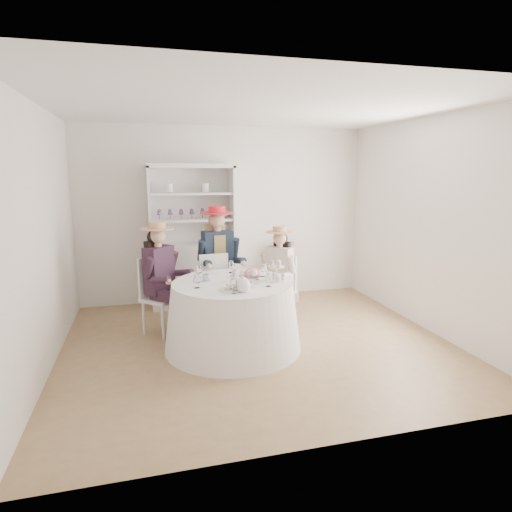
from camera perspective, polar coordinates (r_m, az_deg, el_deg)
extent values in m
plane|color=olive|center=(5.21, 0.28, -11.62)|extent=(4.50, 4.50, 0.00)
plane|color=white|center=(4.85, 0.32, 19.27)|extent=(4.50, 4.50, 0.00)
plane|color=white|center=(6.78, -4.09, 5.51)|extent=(4.50, 0.00, 4.50)
plane|color=white|center=(2.99, 10.26, -1.93)|extent=(4.50, 0.00, 4.50)
plane|color=white|center=(4.79, -26.70, 1.97)|extent=(0.00, 4.50, 4.50)
plane|color=white|center=(5.84, 22.20, 3.79)|extent=(0.00, 4.50, 4.50)
cone|color=white|center=(4.98, -3.12, -7.98)|extent=(1.57, 1.57, 0.77)
cylinder|color=white|center=(4.87, -3.17, -3.59)|extent=(1.37, 1.37, 0.02)
cube|color=silver|center=(6.61, -8.32, -2.46)|extent=(1.34, 0.95, 0.94)
cube|color=silver|center=(6.65, -8.78, 6.79)|extent=(1.17, 0.55, 1.15)
cube|color=silver|center=(6.42, -8.74, 11.80)|extent=(1.34, 0.95, 0.06)
cube|color=silver|center=(6.41, -14.04, 6.42)|extent=(0.23, 0.45, 1.15)
cube|color=silver|center=(6.53, -3.23, 6.82)|extent=(0.23, 0.45, 1.15)
cube|color=silver|center=(6.46, -8.53, 4.80)|extent=(1.24, 0.86, 0.03)
cube|color=silver|center=(6.43, -8.63, 8.24)|extent=(1.24, 0.86, 0.03)
sphere|color=white|center=(6.52, -4.40, 5.69)|extent=(0.15, 0.15, 0.15)
cube|color=silver|center=(6.89, 3.95, -3.04)|extent=(0.53, 0.53, 0.65)
cylinder|color=black|center=(6.79, 4.00, 0.73)|extent=(0.29, 0.29, 0.27)
cube|color=silver|center=(5.50, -12.48, -5.61)|extent=(0.57, 0.57, 0.04)
cylinder|color=silver|center=(5.36, -12.28, -8.67)|extent=(0.04, 0.04, 0.44)
cylinder|color=silver|center=(5.58, -10.02, -7.76)|extent=(0.04, 0.04, 0.44)
cylinder|color=silver|center=(5.57, -14.74, -8.01)|extent=(0.04, 0.04, 0.44)
cylinder|color=silver|center=(5.79, -12.47, -7.17)|extent=(0.04, 0.04, 0.44)
cube|color=silver|center=(5.55, -13.97, -2.62)|extent=(0.29, 0.29, 0.50)
cube|color=black|center=(5.42, -12.80, -1.81)|extent=(0.40, 0.40, 0.58)
cube|color=black|center=(5.34, -12.23, -5.23)|extent=(0.33, 0.34, 0.12)
cylinder|color=black|center=(5.34, -10.97, -8.58)|extent=(0.10, 0.10, 0.46)
cylinder|color=black|center=(5.23, -14.07, -1.54)|extent=(0.19, 0.19, 0.28)
cube|color=black|center=(5.47, -10.94, -4.79)|extent=(0.33, 0.34, 0.12)
cylinder|color=black|center=(5.47, -9.70, -8.06)|extent=(0.10, 0.10, 0.46)
cylinder|color=black|center=(5.53, -11.05, -0.74)|extent=(0.19, 0.19, 0.28)
cylinder|color=#D8A889|center=(5.36, -12.94, 1.44)|extent=(0.09, 0.09, 0.08)
sphere|color=#D8A889|center=(5.34, -13.00, 2.61)|extent=(0.19, 0.19, 0.19)
sphere|color=black|center=(5.38, -13.34, 2.49)|extent=(0.19, 0.19, 0.19)
cube|color=black|center=(5.44, -13.50, 0.05)|extent=(0.23, 0.23, 0.38)
cylinder|color=tan|center=(5.33, -13.04, 3.57)|extent=(0.40, 0.40, 0.01)
cylinder|color=tan|center=(5.33, -13.06, 4.00)|extent=(0.20, 0.20, 0.08)
cube|color=silver|center=(5.91, -5.01, -3.75)|extent=(0.50, 0.50, 0.04)
cylinder|color=silver|center=(5.77, -6.15, -6.79)|extent=(0.04, 0.04, 0.49)
cylinder|color=silver|center=(5.87, -2.78, -6.42)|extent=(0.04, 0.04, 0.49)
cylinder|color=silver|center=(6.10, -7.06, -5.81)|extent=(0.04, 0.04, 0.49)
cylinder|color=silver|center=(6.19, -3.87, -5.49)|extent=(0.04, 0.04, 0.49)
cube|color=silver|center=(6.02, -5.61, -0.53)|extent=(0.42, 0.09, 0.56)
cube|color=#1B2737|center=(5.83, -5.14, 0.21)|extent=(0.42, 0.27, 0.64)
cube|color=tan|center=(5.83, -5.14, 0.21)|extent=(0.18, 0.26, 0.56)
cube|color=#1B2737|center=(5.73, -5.59, -3.30)|extent=(0.19, 0.39, 0.13)
cylinder|color=#1B2737|center=(5.68, -5.08, -6.93)|extent=(0.11, 0.11, 0.51)
cylinder|color=#1B2737|center=(5.72, -7.23, 0.73)|extent=(0.12, 0.20, 0.31)
cube|color=#1B2737|center=(5.79, -3.69, -3.13)|extent=(0.19, 0.39, 0.13)
cylinder|color=#1B2737|center=(5.74, -3.16, -6.71)|extent=(0.11, 0.11, 0.51)
cylinder|color=#1B2737|center=(5.85, -2.87, 1.04)|extent=(0.12, 0.20, 0.31)
cylinder|color=#D8A889|center=(5.78, -5.20, 3.56)|extent=(0.10, 0.10, 0.09)
sphere|color=#D8A889|center=(5.76, -5.22, 4.77)|extent=(0.21, 0.21, 0.21)
sphere|color=tan|center=(5.81, -5.36, 4.65)|extent=(0.21, 0.21, 0.21)
cube|color=tan|center=(5.89, -5.42, 2.17)|extent=(0.28, 0.12, 0.42)
cylinder|color=red|center=(5.75, -5.24, 5.76)|extent=(0.44, 0.44, 0.01)
cylinder|color=red|center=(5.75, -5.24, 6.20)|extent=(0.22, 0.22, 0.09)
cube|color=silver|center=(5.77, 3.00, -4.90)|extent=(0.53, 0.53, 0.04)
cylinder|color=silver|center=(5.78, 0.97, -7.09)|extent=(0.03, 0.03, 0.41)
cylinder|color=silver|center=(5.65, 3.63, -7.56)|extent=(0.03, 0.03, 0.41)
cylinder|color=silver|center=(6.03, 2.38, -6.32)|extent=(0.03, 0.03, 0.41)
cylinder|color=silver|center=(5.90, 4.95, -6.74)|extent=(0.03, 0.03, 0.41)
cube|color=silver|center=(5.85, 3.79, -2.13)|extent=(0.27, 0.27, 0.47)
cube|color=beige|center=(5.70, 3.12, -1.52)|extent=(0.37, 0.37, 0.54)
cube|color=beige|center=(5.70, 1.74, -4.33)|extent=(0.31, 0.31, 0.11)
cylinder|color=beige|center=(5.67, 1.08, -7.36)|extent=(0.09, 0.09, 0.43)
cylinder|color=beige|center=(5.75, 1.25, -0.74)|extent=(0.17, 0.17, 0.26)
cube|color=beige|center=(5.62, 3.24, -4.56)|extent=(0.31, 0.31, 0.11)
cylinder|color=beige|center=(5.59, 2.59, -7.63)|extent=(0.09, 0.09, 0.43)
cylinder|color=beige|center=(5.57, 4.72, -1.15)|extent=(0.17, 0.17, 0.26)
cylinder|color=#D8A889|center=(5.65, 3.16, 1.35)|extent=(0.08, 0.08, 0.07)
sphere|color=#D8A889|center=(5.63, 3.17, 2.38)|extent=(0.18, 0.18, 0.18)
sphere|color=black|center=(5.67, 3.36, 2.29)|extent=(0.18, 0.18, 0.18)
cube|color=black|center=(5.74, 3.49, 0.17)|extent=(0.21, 0.21, 0.35)
cylinder|color=tan|center=(5.62, 3.18, 3.23)|extent=(0.37, 0.37, 0.01)
cylinder|color=tan|center=(5.61, 3.18, 3.60)|extent=(0.19, 0.19, 0.07)
cube|color=silver|center=(5.84, -6.02, -4.44)|extent=(0.43, 0.43, 0.04)
cylinder|color=silver|center=(6.09, -4.86, -6.01)|extent=(0.04, 0.04, 0.44)
cylinder|color=silver|center=(6.02, -7.83, -6.28)|extent=(0.04, 0.04, 0.44)
cylinder|color=silver|center=(5.80, -4.05, -6.91)|extent=(0.04, 0.04, 0.44)
cylinder|color=silver|center=(5.72, -7.16, -7.21)|extent=(0.04, 0.04, 0.44)
cube|color=silver|center=(5.60, -5.64, -2.25)|extent=(0.38, 0.06, 0.50)
imported|color=white|center=(4.91, -6.67, -2.95)|extent=(0.11, 0.11, 0.07)
imported|color=white|center=(5.10, -2.91, -2.36)|extent=(0.08, 0.08, 0.07)
imported|color=white|center=(5.03, -0.69, -2.57)|extent=(0.11, 0.11, 0.07)
imported|color=white|center=(4.84, -0.77, -3.21)|extent=(0.21, 0.21, 0.05)
sphere|color=pink|center=(4.86, 0.06, -2.27)|extent=(0.08, 0.08, 0.08)
sphere|color=white|center=(4.90, -0.23, -2.17)|extent=(0.08, 0.08, 0.08)
sphere|color=pink|center=(4.91, -0.74, -2.13)|extent=(0.08, 0.08, 0.08)
sphere|color=white|center=(4.89, -1.22, -2.19)|extent=(0.08, 0.08, 0.08)
sphere|color=pink|center=(4.85, -1.45, -2.30)|extent=(0.08, 0.08, 0.08)
sphere|color=white|center=(4.81, -1.33, -2.42)|extent=(0.08, 0.08, 0.08)
sphere|color=pink|center=(4.79, -0.90, -2.49)|extent=(0.08, 0.08, 0.08)
sphere|color=white|center=(4.79, -0.37, -2.48)|extent=(0.08, 0.08, 0.08)
sphere|color=pink|center=(4.82, 0.01, -2.39)|extent=(0.08, 0.08, 0.08)
sphere|color=white|center=(4.45, -1.76, -3.90)|extent=(0.16, 0.16, 0.16)
cylinder|color=white|center=(4.47, -0.54, -3.71)|extent=(0.09, 0.02, 0.08)
cylinder|color=white|center=(4.43, -1.76, -2.91)|extent=(0.04, 0.04, 0.02)
cylinder|color=white|center=(4.54, -3.29, -4.47)|extent=(0.26, 0.26, 0.01)
cube|color=beige|center=(4.51, -3.86, -4.28)|extent=(0.06, 0.04, 0.03)
cube|color=beige|center=(4.53, -3.29, -4.03)|extent=(0.07, 0.05, 0.03)
cube|color=beige|center=(4.56, -2.72, -4.07)|extent=(0.07, 0.06, 0.03)
cube|color=beige|center=(4.57, -3.64, -3.92)|extent=(0.07, 0.07, 0.03)
cube|color=beige|center=(4.50, -2.81, -4.28)|extent=(0.06, 0.07, 0.03)
cylinder|color=white|center=(4.92, 2.72, -3.23)|extent=(0.25, 0.25, 0.01)
cylinder|color=white|center=(4.90, 2.73, -2.37)|extent=(0.02, 0.02, 0.16)
cylinder|color=white|center=(4.88, 2.74, -1.44)|extent=(0.18, 0.18, 0.01)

